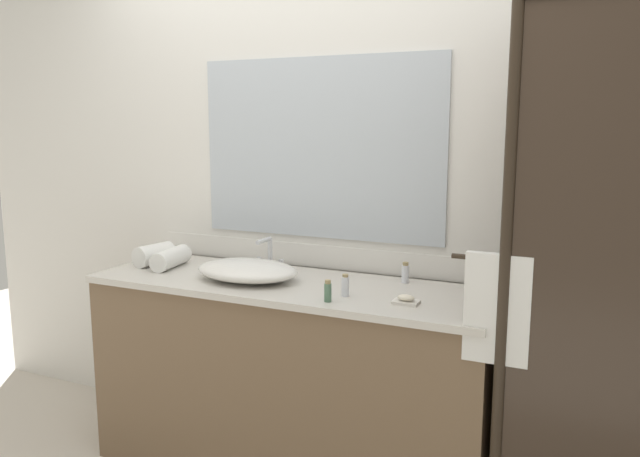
# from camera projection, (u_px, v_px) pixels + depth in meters

# --- Properties ---
(wall_back_with_mirror) EXTENTS (4.40, 0.06, 2.60)m
(wall_back_with_mirror) POSITION_uv_depth(u_px,v_px,m) (322.00, 184.00, 2.97)
(wall_back_with_mirror) COLOR silver
(wall_back_with_mirror) RESTS_ON ground_plane
(vanity_cabinet) EXTENTS (1.80, 0.58, 0.90)m
(vanity_cabinet) POSITION_uv_depth(u_px,v_px,m) (291.00, 378.00, 2.81)
(vanity_cabinet) COLOR brown
(vanity_cabinet) RESTS_ON ground_plane
(shower_enclosure) EXTENTS (1.20, 0.59, 2.00)m
(shower_enclosure) POSITION_uv_depth(u_px,v_px,m) (610.00, 299.00, 2.01)
(shower_enclosure) COLOR #2D2319
(shower_enclosure) RESTS_ON ground_plane
(sink_basin) EXTENTS (0.48, 0.33, 0.09)m
(sink_basin) POSITION_uv_depth(u_px,v_px,m) (247.00, 270.00, 2.76)
(sink_basin) COLOR white
(sink_basin) RESTS_ON vanity_cabinet
(faucet) EXTENTS (0.17, 0.14, 0.16)m
(faucet) POSITION_uv_depth(u_px,v_px,m) (269.00, 259.00, 2.94)
(faucet) COLOR silver
(faucet) RESTS_ON vanity_cabinet
(soap_dish) EXTENTS (0.10, 0.07, 0.04)m
(soap_dish) POSITION_uv_depth(u_px,v_px,m) (406.00, 300.00, 2.40)
(soap_dish) COLOR silver
(soap_dish) RESTS_ON vanity_cabinet
(amenity_bottle_lotion) EXTENTS (0.03, 0.03, 0.09)m
(amenity_bottle_lotion) POSITION_uv_depth(u_px,v_px,m) (328.00, 291.00, 2.42)
(amenity_bottle_lotion) COLOR #4C7056
(amenity_bottle_lotion) RESTS_ON vanity_cabinet
(amenity_bottle_conditioner) EXTENTS (0.03, 0.03, 0.09)m
(amenity_bottle_conditioner) POSITION_uv_depth(u_px,v_px,m) (405.00, 273.00, 2.71)
(amenity_bottle_conditioner) COLOR silver
(amenity_bottle_conditioner) RESTS_ON vanity_cabinet
(amenity_bottle_body_wash) EXTENTS (0.03, 0.03, 0.09)m
(amenity_bottle_body_wash) POSITION_uv_depth(u_px,v_px,m) (345.00, 286.00, 2.50)
(amenity_bottle_body_wash) COLOR silver
(amenity_bottle_body_wash) RESTS_ON vanity_cabinet
(rolled_towel_near_edge) EXTENTS (0.13, 0.21, 0.10)m
(rolled_towel_near_edge) POSITION_uv_depth(u_px,v_px,m) (154.00, 255.00, 3.06)
(rolled_towel_near_edge) COLOR white
(rolled_towel_near_edge) RESTS_ON vanity_cabinet
(rolled_towel_middle) EXTENTS (0.13, 0.26, 0.09)m
(rolled_towel_middle) POSITION_uv_depth(u_px,v_px,m) (171.00, 258.00, 3.00)
(rolled_towel_middle) COLOR white
(rolled_towel_middle) RESTS_ON vanity_cabinet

